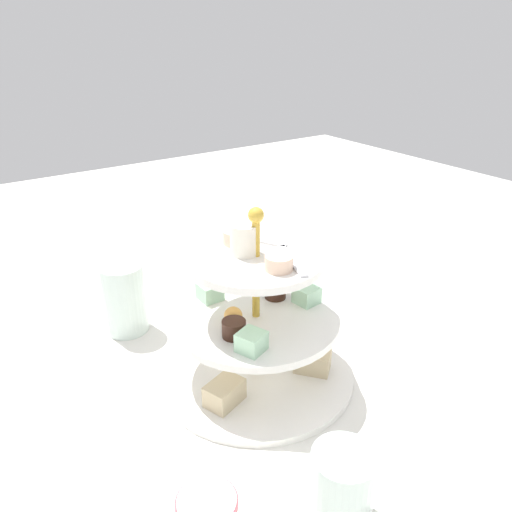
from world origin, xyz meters
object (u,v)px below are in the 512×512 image
(butter_knife_left, at_px, (307,283))
(water_glass_tall_right, at_px, (124,298))
(water_glass_short_left, at_px, (342,487))
(tiered_serving_stand, at_px, (256,330))
(butter_knife_right, at_px, (42,464))

(butter_knife_left, bearing_deg, water_glass_tall_right, 54.27)
(water_glass_short_left, bearing_deg, tiered_serving_stand, -14.04)
(tiered_serving_stand, xyz_separation_m, butter_knife_left, (0.17, -0.23, -0.07))
(tiered_serving_stand, height_order, water_glass_short_left, tiered_serving_stand)
(butter_knife_left, height_order, butter_knife_right, same)
(butter_knife_right, bearing_deg, tiered_serving_stand, 93.77)
(butter_knife_left, bearing_deg, tiered_serving_stand, 97.60)
(butter_knife_left, bearing_deg, butter_knife_right, 79.35)
(water_glass_tall_right, bearing_deg, tiered_serving_stand, -153.98)
(butter_knife_left, xyz_separation_m, butter_knife_right, (-0.16, 0.52, 0.00))
(tiered_serving_stand, relative_size, butter_knife_right, 1.60)
(tiered_serving_stand, height_order, water_glass_tall_right, tiered_serving_stand)
(tiered_serving_stand, bearing_deg, water_glass_tall_right, 26.02)
(tiered_serving_stand, distance_m, butter_knife_left, 0.30)
(water_glass_short_left, height_order, butter_knife_left, water_glass_short_left)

